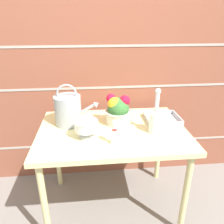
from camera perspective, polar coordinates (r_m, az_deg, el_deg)
The scene contains 9 objects.
ground_plane at distance 2.07m, azimuth 0.11°, elevation -22.86°, with size 12.00×12.00×0.00m, color gray.
brick_wall at distance 1.97m, azimuth -1.36°, elevation 11.79°, with size 3.60×0.08×2.20m.
patio_table at distance 1.66m, azimuth 0.13°, elevation -6.77°, with size 1.08×0.74×0.74m.
watering_can at distance 1.68m, azimuth -11.33°, elevation 0.57°, with size 0.34×0.20×0.32m.
crystal_pedestal_bowl at distance 1.49m, azimuth -6.82°, elevation -3.69°, with size 0.17×0.17×0.12m.
flower_planter at distance 1.66m, azimuth 1.58°, elevation 0.39°, with size 0.20×0.20×0.23m.
glass_decanter at distance 1.56m, azimuth 11.33°, elevation -1.67°, with size 0.09×0.09×0.33m.
figurine_vase at distance 1.40m, azimuth 0.60°, elevation -5.96°, with size 0.06×0.06×0.17m.
wire_tray at distance 1.79m, azimuth 12.96°, elevation -1.88°, with size 0.27×0.23×0.04m.
Camera 1 is at (-0.15, -1.42, 1.49)m, focal length 35.00 mm.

